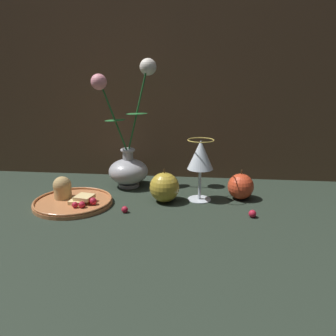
{
  "coord_description": "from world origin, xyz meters",
  "views": [
    {
      "loc": [
        0.13,
        -0.88,
        0.34
      ],
      "look_at": [
        0.04,
        -0.02,
        0.1
      ],
      "focal_mm": 35.0,
      "sensor_mm": 36.0,
      "label": 1
    }
  ],
  "objects": [
    {
      "name": "apple_beside_vase",
      "position": [
        0.03,
        -0.01,
        0.04
      ],
      "size": [
        0.08,
        0.08,
        0.1
      ],
      "color": "#B2932D",
      "rests_on": "ground_plane"
    },
    {
      "name": "wine_glass",
      "position": [
        0.12,
        0.01,
        0.13
      ],
      "size": [
        0.07,
        0.07,
        0.18
      ],
      "color": "silver",
      "rests_on": "ground_plane"
    },
    {
      "name": "ground_plane",
      "position": [
        0.0,
        0.0,
        0.0
      ],
      "size": [
        2.4,
        2.4,
        0.0
      ],
      "primitive_type": "plane",
      "color": "#232D23",
      "rests_on": "ground"
    },
    {
      "name": "berry_near_plate",
      "position": [
        -0.07,
        -0.1,
        0.01
      ],
      "size": [
        0.02,
        0.02,
        0.02
      ],
      "primitive_type": "sphere",
      "color": "#AD192D",
      "rests_on": "ground_plane"
    },
    {
      "name": "apple_near_glass",
      "position": [
        0.24,
        0.03,
        0.04
      ],
      "size": [
        0.07,
        0.07,
        0.09
      ],
      "color": "#D14223",
      "rests_on": "ground_plane"
    },
    {
      "name": "plate_with_pastries",
      "position": [
        -0.23,
        -0.06,
        0.02
      ],
      "size": [
        0.22,
        0.22,
        0.07
      ],
      "color": "#B77042",
      "rests_on": "ground_plane"
    },
    {
      "name": "berry_front_center",
      "position": [
        0.26,
        -0.1,
        0.01
      ],
      "size": [
        0.02,
        0.02,
        0.02
      ],
      "primitive_type": "sphere",
      "color": "#AD192D",
      "rests_on": "ground_plane"
    },
    {
      "name": "vase",
      "position": [
        -0.1,
        0.11,
        0.1
      ],
      "size": [
        0.19,
        0.13,
        0.4
      ],
      "color": "#A3A3A8",
      "rests_on": "ground_plane"
    }
  ]
}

